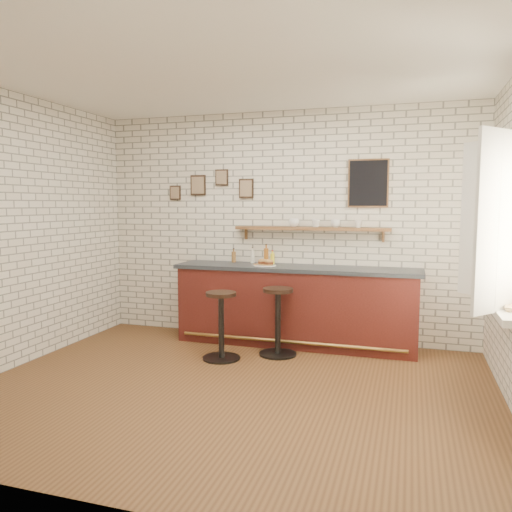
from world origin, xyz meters
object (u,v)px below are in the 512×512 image
(sandwich_plate, at_px, (265,265))
(condiment_bottle_yellow, at_px, (272,258))
(shelf_cup_c, at_px, (336,223))
(bitters_bottle_brown, at_px, (234,257))
(bar_stool_left, at_px, (221,323))
(shelf_cup_b, at_px, (316,223))
(book_lower, at_px, (504,308))
(bitters_bottle_amber, at_px, (266,256))
(bar_stool_right, at_px, (278,319))
(book_upper, at_px, (505,306))
(bar_counter, at_px, (295,306))
(shelf_cup_a, at_px, (294,223))
(bitters_bottle_white, at_px, (253,257))
(shelf_cup_d, at_px, (358,224))
(ciabatta_sandwich, at_px, (266,262))

(sandwich_plate, distance_m, condiment_bottle_yellow, 0.26)
(shelf_cup_c, bearing_deg, condiment_bottle_yellow, 82.52)
(bitters_bottle_brown, distance_m, bar_stool_left, 1.23)
(shelf_cup_b, distance_m, book_lower, 2.73)
(bitters_bottle_brown, distance_m, bitters_bottle_amber, 0.46)
(bitters_bottle_brown, xyz_separation_m, book_lower, (3.03, -1.83, -0.15))
(bar_stool_left, bearing_deg, book_lower, -16.03)
(condiment_bottle_yellow, bearing_deg, bar_stool_right, -69.28)
(shelf_cup_b, relative_size, book_lower, 0.44)
(bitters_bottle_amber, bearing_deg, condiment_bottle_yellow, -0.00)
(sandwich_plate, bearing_deg, book_upper, -32.33)
(condiment_bottle_yellow, bearing_deg, bar_stool_left, -108.00)
(condiment_bottle_yellow, height_order, shelf_cup_b, shelf_cup_b)
(bar_stool_left, height_order, bar_stool_right, bar_stool_right)
(bar_counter, xyz_separation_m, condiment_bottle_yellow, (-0.35, 0.18, 0.58))
(bitters_bottle_brown, bearing_deg, bar_stool_left, -78.34)
(shelf_cup_b, bearing_deg, bitters_bottle_amber, 128.40)
(bar_stool_right, xyz_separation_m, book_lower, (2.23, -1.16, 0.51))
(bar_counter, xyz_separation_m, book_upper, (2.13, -1.66, 0.45))
(shelf_cup_a, bearing_deg, bitters_bottle_white, 146.50)
(bitters_bottle_amber, xyz_separation_m, shelf_cup_b, (0.65, 0.02, 0.43))
(bitters_bottle_white, distance_m, shelf_cup_b, 0.96)
(shelf_cup_d, height_order, book_upper, shelf_cup_d)
(bitters_bottle_amber, distance_m, shelf_cup_a, 0.57)
(bitters_bottle_brown, distance_m, book_upper, 3.54)
(bitters_bottle_brown, bearing_deg, bitters_bottle_white, 0.00)
(condiment_bottle_yellow, bearing_deg, shelf_cup_d, 1.22)
(bar_stool_right, height_order, book_lower, book_lower)
(bitters_bottle_amber, height_order, condiment_bottle_yellow, bitters_bottle_amber)
(condiment_bottle_yellow, bearing_deg, shelf_cup_c, 1.63)
(bitters_bottle_amber, relative_size, shelf_cup_c, 2.09)
(book_upper, bearing_deg, sandwich_plate, 158.63)
(bar_stool_right, height_order, shelf_cup_c, shelf_cup_c)
(bitters_bottle_brown, distance_m, shelf_cup_b, 1.20)
(bitters_bottle_brown, distance_m, shelf_cup_a, 0.95)
(bar_stool_left, bearing_deg, shelf_cup_a, 59.52)
(bitters_bottle_amber, distance_m, shelf_cup_d, 1.26)
(bar_stool_left, height_order, shelf_cup_b, shelf_cup_b)
(ciabatta_sandwich, relative_size, shelf_cup_d, 2.27)
(condiment_bottle_yellow, bearing_deg, shelf_cup_b, 2.37)
(bitters_bottle_amber, height_order, bar_stool_left, bitters_bottle_amber)
(shelf_cup_d, bearing_deg, bitters_bottle_brown, -175.44)
(book_lower, bearing_deg, shelf_cup_b, 140.20)
(ciabatta_sandwich, xyz_separation_m, bitters_bottle_amber, (-0.06, 0.25, 0.06))
(bar_counter, bearing_deg, book_lower, -37.72)
(book_lower, bearing_deg, shelf_cup_c, 136.13)
(bitters_bottle_white, bearing_deg, bitters_bottle_brown, -180.00)
(condiment_bottle_yellow, xyz_separation_m, shelf_cup_d, (1.10, 0.02, 0.46))
(sandwich_plate, relative_size, bitters_bottle_brown, 1.47)
(shelf_cup_d, bearing_deg, book_upper, -49.67)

